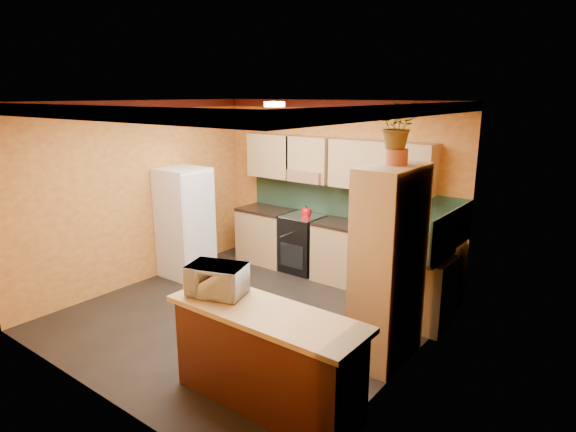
% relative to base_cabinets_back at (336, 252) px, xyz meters
% --- Properties ---
extents(room_shell, '(4.24, 4.24, 2.72)m').
position_rel_base_cabinets_back_xyz_m(room_shell, '(-0.20, -1.52, 1.65)').
color(room_shell, black).
rests_on(room_shell, ground).
extents(base_cabinets_back, '(3.65, 0.60, 0.88)m').
position_rel_base_cabinets_back_xyz_m(base_cabinets_back, '(0.00, 0.00, 0.00)').
color(base_cabinets_back, tan).
rests_on(base_cabinets_back, ground).
extents(countertop_back, '(3.65, 0.62, 0.04)m').
position_rel_base_cabinets_back_xyz_m(countertop_back, '(0.00, -0.00, 0.46)').
color(countertop_back, black).
rests_on(countertop_back, base_cabinets_back).
extents(stove, '(0.58, 0.58, 0.91)m').
position_rel_base_cabinets_back_xyz_m(stove, '(-0.63, -0.00, 0.02)').
color(stove, black).
rests_on(stove, ground).
extents(kettle, '(0.19, 0.19, 0.18)m').
position_rel_base_cabinets_back_xyz_m(kettle, '(-0.53, -0.05, 0.56)').
color(kettle, '#AE0B11').
rests_on(kettle, stove).
extents(sink, '(0.48, 0.40, 0.03)m').
position_rel_base_cabinets_back_xyz_m(sink, '(0.78, 0.00, 0.50)').
color(sink, silver).
rests_on(sink, countertop_back).
extents(base_cabinets_right, '(0.60, 0.80, 0.88)m').
position_rel_base_cabinets_back_xyz_m(base_cabinets_right, '(1.58, -0.65, 0.00)').
color(base_cabinets_right, tan).
rests_on(base_cabinets_right, ground).
extents(countertop_right, '(0.62, 0.80, 0.04)m').
position_rel_base_cabinets_back_xyz_m(countertop_right, '(1.58, -0.65, 0.46)').
color(countertop_right, black).
rests_on(countertop_right, base_cabinets_right).
extents(fridge, '(0.68, 0.66, 1.70)m').
position_rel_base_cabinets_back_xyz_m(fridge, '(-1.97, -1.26, 0.41)').
color(fridge, white).
rests_on(fridge, ground).
extents(pantry, '(0.48, 0.90, 2.10)m').
position_rel_base_cabinets_back_xyz_m(pantry, '(1.63, -1.62, 0.61)').
color(pantry, tan).
rests_on(pantry, ground).
extents(fern_pot, '(0.22, 0.22, 0.16)m').
position_rel_base_cabinets_back_xyz_m(fern_pot, '(1.63, -1.57, 1.74)').
color(fern_pot, '#A64D28').
rests_on(fern_pot, pantry).
extents(fern, '(0.50, 0.47, 0.45)m').
position_rel_base_cabinets_back_xyz_m(fern, '(1.63, -1.57, 2.05)').
color(fern, tan).
rests_on(fern, fern_pot).
extents(breakfast_bar, '(1.80, 0.55, 0.88)m').
position_rel_base_cabinets_back_xyz_m(breakfast_bar, '(1.13, -3.03, 0.00)').
color(breakfast_bar, '#431C0F').
rests_on(breakfast_bar, ground).
extents(bar_top, '(1.90, 0.65, 0.05)m').
position_rel_base_cabinets_back_xyz_m(bar_top, '(1.13, -3.03, 0.47)').
color(bar_top, tan).
rests_on(bar_top, breakfast_bar).
extents(microwave, '(0.62, 0.52, 0.30)m').
position_rel_base_cabinets_back_xyz_m(microwave, '(0.53, -3.03, 0.64)').
color(microwave, white).
rests_on(microwave, bar_top).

